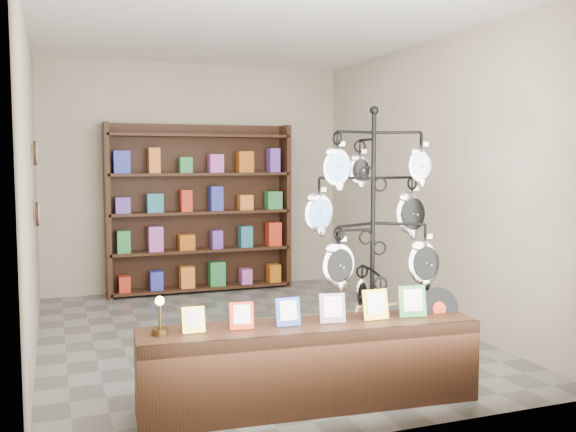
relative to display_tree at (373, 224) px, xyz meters
name	(u,v)px	position (x,y,z in m)	size (l,w,h in m)	color
ground	(252,335)	(-0.50, 1.58, -1.24)	(5.00, 5.00, 0.00)	slate
room_envelope	(251,148)	(-0.50, 1.58, 0.61)	(5.00, 5.00, 5.00)	#BDAD98
display_tree	(373,224)	(0.00, 0.00, 0.00)	(1.10, 0.98, 2.15)	black
front_shelf	(310,365)	(-0.66, -0.33, -0.94)	(2.43, 0.68, 0.85)	black
back_shelving	(200,214)	(-0.50, 3.87, -0.21)	(2.42, 0.36, 2.20)	black
wall_clocks	(36,184)	(-2.47, 2.38, 0.26)	(0.03, 0.24, 0.84)	black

